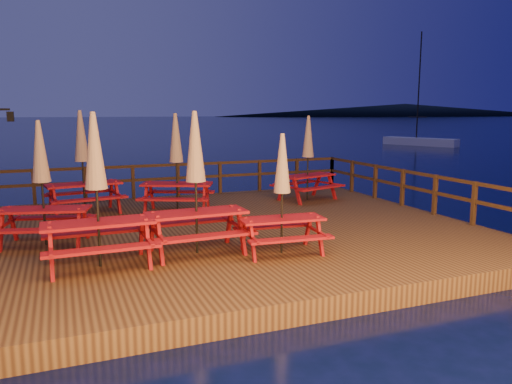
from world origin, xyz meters
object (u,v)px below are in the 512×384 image
(picnic_table_0, at_px, (176,162))
(picnic_table_2, at_px, (42,181))
(sailboat, at_px, (420,142))
(picnic_table_1, at_px, (308,157))

(picnic_table_0, height_order, picnic_table_2, picnic_table_0)
(sailboat, distance_m, picnic_table_2, 41.07)
(picnic_table_1, bearing_deg, picnic_table_0, 168.69)
(picnic_table_0, distance_m, picnic_table_2, 4.10)
(picnic_table_1, relative_size, picnic_table_2, 1.01)
(picnic_table_0, distance_m, picnic_table_1, 4.32)
(picnic_table_0, xyz_separation_m, picnic_table_2, (-3.36, -2.35, -0.06))
(picnic_table_0, bearing_deg, picnic_table_2, -121.66)
(sailboat, xyz_separation_m, picnic_table_2, (-31.51, -26.31, 1.42))
(picnic_table_1, distance_m, picnic_table_2, 8.15)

